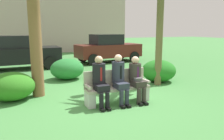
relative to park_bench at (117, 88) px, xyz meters
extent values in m
plane|color=#468744|center=(-0.15, 0.10, -0.42)|extent=(80.00, 80.00, 0.00)
cube|color=#B7AD9E|center=(0.00, -0.06, 0.00)|extent=(1.80, 0.44, 0.07)
cube|color=#B7AD9E|center=(0.00, 0.13, 0.26)|extent=(1.80, 0.06, 0.45)
cube|color=#B7AD9E|center=(-0.86, -0.06, 0.13)|extent=(0.08, 0.44, 0.06)
cube|color=#B7AD9E|center=(0.86, -0.06, 0.13)|extent=(0.08, 0.44, 0.06)
cube|color=silver|center=(-0.80, -0.06, -0.23)|extent=(0.20, 0.37, 0.38)
cube|color=silver|center=(0.80, -0.06, -0.23)|extent=(0.20, 0.37, 0.38)
cube|color=black|center=(-0.54, -0.23, 0.11)|extent=(0.32, 0.38, 0.16)
cylinder|color=black|center=(-0.62, -0.42, -0.19)|extent=(0.11, 0.11, 0.45)
cylinder|color=black|center=(-0.46, -0.42, -0.19)|extent=(0.11, 0.11, 0.45)
cube|color=black|center=(-0.62, -0.48, -0.38)|extent=(0.09, 0.22, 0.07)
cube|color=black|center=(-0.46, -0.48, -0.38)|extent=(0.09, 0.22, 0.07)
cylinder|color=black|center=(-0.54, -0.04, 0.43)|extent=(0.34, 0.34, 0.54)
cube|color=maroon|center=(-0.54, -0.20, 0.45)|extent=(0.05, 0.01, 0.35)
sphere|color=tan|center=(-0.54, -0.04, 0.80)|extent=(0.21, 0.21, 0.21)
cube|color=#2D3342|center=(0.02, -0.23, 0.11)|extent=(0.32, 0.38, 0.16)
cylinder|color=#2D3342|center=(-0.06, -0.42, -0.19)|extent=(0.11, 0.11, 0.45)
cylinder|color=#2D3342|center=(0.10, -0.42, -0.19)|extent=(0.11, 0.11, 0.45)
cube|color=black|center=(-0.06, -0.48, -0.38)|extent=(0.09, 0.22, 0.07)
cube|color=black|center=(0.10, -0.48, -0.38)|extent=(0.09, 0.22, 0.07)
cylinder|color=#2D3342|center=(0.02, -0.04, 0.44)|extent=(0.34, 0.34, 0.56)
cube|color=black|center=(0.02, -0.20, 0.46)|extent=(0.05, 0.01, 0.36)
sphere|color=beige|center=(0.02, -0.04, 0.81)|extent=(0.21, 0.21, 0.21)
cube|color=#38332D|center=(0.54, -0.23, 0.11)|extent=(0.32, 0.38, 0.16)
cylinder|color=#38332D|center=(0.46, -0.42, -0.19)|extent=(0.11, 0.11, 0.45)
cylinder|color=#38332D|center=(0.62, -0.42, -0.19)|extent=(0.11, 0.11, 0.45)
cube|color=black|center=(0.46, -0.48, -0.38)|extent=(0.09, 0.22, 0.07)
cube|color=black|center=(0.62, -0.48, -0.38)|extent=(0.09, 0.22, 0.07)
cylinder|color=#38332D|center=(0.54, -0.04, 0.40)|extent=(0.34, 0.34, 0.48)
cube|color=#4C1951|center=(0.54, -0.20, 0.42)|extent=(0.05, 0.01, 0.31)
sphere|color=beige|center=(0.54, -0.04, 0.74)|extent=(0.21, 0.21, 0.21)
cylinder|color=#4D4D4D|center=(0.51, -0.24, 0.24)|extent=(0.24, 0.24, 0.09)
cylinder|color=brown|center=(2.20, 1.23, 1.53)|extent=(0.24, 0.24, 3.90)
cylinder|color=brown|center=(-1.93, 1.51, 1.37)|extent=(0.35, 0.35, 3.58)
ellipsoid|color=#257922|center=(2.51, 1.64, 0.00)|extent=(1.34, 1.23, 0.84)
ellipsoid|color=#2A7E36|center=(-0.62, 3.44, 0.00)|extent=(1.33, 1.22, 0.83)
ellipsoid|color=#307A1F|center=(-2.67, 1.36, -0.02)|extent=(1.28, 1.18, 0.80)
cube|color=black|center=(-2.29, 6.70, 0.28)|extent=(3.93, 1.63, 0.76)
cube|color=black|center=(-2.44, 6.69, 0.96)|extent=(1.73, 1.39, 0.60)
cylinder|color=black|center=(-0.94, 7.50, -0.10)|extent=(0.64, 0.15, 0.64)
cylinder|color=black|center=(-0.91, 5.94, -0.10)|extent=(0.64, 0.15, 0.64)
cube|color=#591E19|center=(2.74, 7.20, 0.28)|extent=(4.03, 1.93, 0.76)
cube|color=black|center=(2.59, 7.19, 0.96)|extent=(1.82, 1.52, 0.60)
cylinder|color=black|center=(4.02, 8.11, -0.10)|extent=(0.65, 0.20, 0.64)
cylinder|color=black|center=(4.17, 6.56, -0.10)|extent=(0.65, 0.20, 0.64)
cylinder|color=black|center=(1.30, 7.85, -0.10)|extent=(0.65, 0.20, 0.64)
cylinder|color=black|center=(1.45, 6.29, -0.10)|extent=(0.65, 0.20, 0.64)
camera|label=1|loc=(-2.50, -5.45, 1.59)|focal=36.16mm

